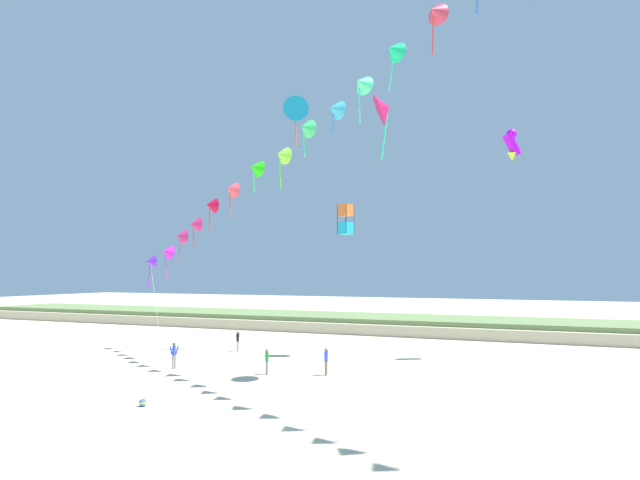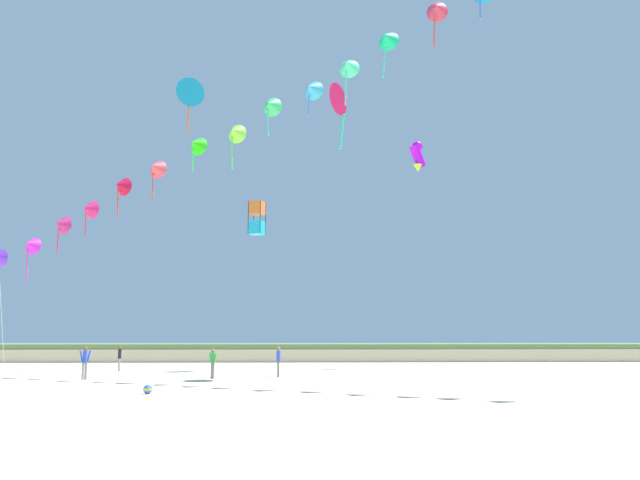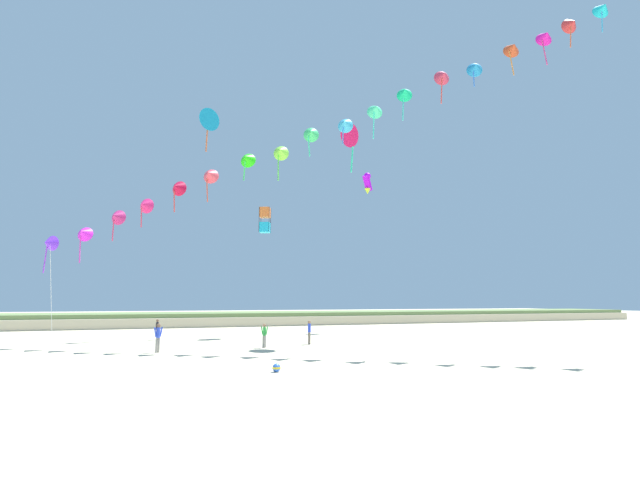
{
  "view_description": "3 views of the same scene",
  "coord_description": "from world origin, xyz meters",
  "views": [
    {
      "loc": [
        12.79,
        -18.12,
        6.29
      ],
      "look_at": [
        0.98,
        9.33,
        7.99
      ],
      "focal_mm": 32.0,
      "sensor_mm": 36.0,
      "label": 1
    },
    {
      "loc": [
        0.2,
        -23.66,
        2.21
      ],
      "look_at": [
        1.32,
        8.38,
        6.8
      ],
      "focal_mm": 38.0,
      "sensor_mm": 36.0,
      "label": 2
    },
    {
      "loc": [
        -9.85,
        -15.39,
        3.11
      ],
      "look_at": [
        -1.33,
        10.26,
        6.92
      ],
      "focal_mm": 24.0,
      "sensor_mm": 36.0,
      "label": 3
    }
  ],
  "objects": [
    {
      "name": "large_kite_low_lead",
      "position": [
        2.88,
        14.78,
        16.24
      ],
      "size": [
        1.92,
        2.31,
        4.21
      ],
      "color": "#E31252"
    },
    {
      "name": "person_near_right",
      "position": [
        -10.83,
        12.62,
        0.99
      ],
      "size": [
        0.54,
        0.41,
        1.71
      ],
      "color": "gray",
      "rests_on": "ground"
    },
    {
      "name": "kite_banner_string",
      "position": [
        -0.29,
        11.93,
        15.28
      ],
      "size": [
        38.04,
        16.63,
        24.22
      ],
      "color": "#742FF1"
    },
    {
      "name": "large_kite_mid_trail",
      "position": [
        9.36,
        25.98,
        15.87
      ],
      "size": [
        1.63,
        1.53,
        2.41
      ],
      "color": "#BA0DF0"
    },
    {
      "name": "large_kite_outer_drift",
      "position": [
        -2.55,
        22.5,
        10.34
      ],
      "size": [
        1.21,
        1.21,
        2.3
      ],
      "color": "#1BB5DE"
    },
    {
      "name": "person_far_left",
      "position": [
        -0.77,
        14.35,
        0.97
      ],
      "size": [
        0.23,
        0.58,
        1.67
      ],
      "color": "#726656",
      "rests_on": "ground"
    },
    {
      "name": "beach_ball",
      "position": [
        -5.58,
        3.51,
        0.18
      ],
      "size": [
        0.36,
        0.36,
        0.36
      ],
      "color": "blue",
      "rests_on": "ground"
    },
    {
      "name": "person_near_left",
      "position": [
        -11.22,
        21.17,
        0.94
      ],
      "size": [
        0.22,
        0.57,
        1.62
      ],
      "color": "gray",
      "rests_on": "ground"
    },
    {
      "name": "person_mid_center",
      "position": [
        -4.24,
        13.18,
        0.91
      ],
      "size": [
        0.47,
        0.42,
        1.57
      ],
      "color": "gray",
      "rests_on": "ground"
    },
    {
      "name": "large_kite_high_solo",
      "position": [
        -7.83,
        24.64,
        20.07
      ],
      "size": [
        2.31,
        1.74,
        4.18
      ],
      "color": "#1594C2"
    },
    {
      "name": "ground_plane",
      "position": [
        0.0,
        0.0,
        0.0
      ],
      "size": [
        240.0,
        240.0,
        0.0
      ],
      "primitive_type": "plane",
      "color": "beige"
    },
    {
      "name": "dune_ridge",
      "position": [
        0.0,
        41.62,
        0.78
      ],
      "size": [
        120.0,
        11.46,
        1.56
      ],
      "color": "beige",
      "rests_on": "ground"
    }
  ]
}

